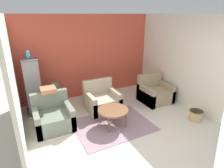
{
  "coord_description": "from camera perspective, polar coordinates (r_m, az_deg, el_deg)",
  "views": [
    {
      "loc": [
        -2.04,
        -2.32,
        2.57
      ],
      "look_at": [
        0.0,
        1.64,
        0.9
      ],
      "focal_mm": 30.0,
      "sensor_mm": 36.0,
      "label": 1
    }
  ],
  "objects": [
    {
      "name": "throw_pillow",
      "position": [
        4.75,
        -18.89,
        -1.65
      ],
      "size": [
        0.35,
        0.35,
        0.1
      ],
      "color": "#B2704C",
      "rests_on": "armchair_left"
    },
    {
      "name": "parrot",
      "position": [
        5.2,
        -24.24,
        8.04
      ],
      "size": [
        0.1,
        0.19,
        0.22
      ],
      "color": "teal",
      "rests_on": "birdcage"
    },
    {
      "name": "ground_plane",
      "position": [
        4.01,
        11.46,
        -19.76
      ],
      "size": [
        20.0,
        20.0,
        0.0
      ],
      "primitive_type": "plane",
      "color": "beige",
      "rests_on": "ground"
    },
    {
      "name": "wall_back_accent",
      "position": [
        6.12,
        -7.25,
        8.3
      ],
      "size": [
        4.43,
        0.06,
        2.58
      ],
      "color": "#C64C38",
      "rests_on": "ground_plane"
    },
    {
      "name": "armchair_right",
      "position": [
        5.97,
        12.88,
        -2.73
      ],
      "size": [
        0.87,
        0.81,
        0.82
      ],
      "color": "#9E896B",
      "rests_on": "ground_plane"
    },
    {
      "name": "wall_left",
      "position": [
        4.16,
        -27.87,
        0.16
      ],
      "size": [
        0.06,
        3.28,
        2.58
      ],
      "color": "beige",
      "rests_on": "ground_plane"
    },
    {
      "name": "armchair_middle",
      "position": [
        5.34,
        -3.1,
        -5.06
      ],
      "size": [
        0.87,
        0.81,
        0.82
      ],
      "color": "tan",
      "rests_on": "ground_plane"
    },
    {
      "name": "coffee_table",
      "position": [
        4.51,
        0.32,
        -8.19
      ],
      "size": [
        0.73,
        0.73,
        0.44
      ],
      "color": "brown",
      "rests_on": "ground_plane"
    },
    {
      "name": "armchair_left",
      "position": [
        4.73,
        -17.45,
        -9.66
      ],
      "size": [
        0.87,
        0.81,
        0.82
      ],
      "color": "slate",
      "rests_on": "ground_plane"
    },
    {
      "name": "birdcage",
      "position": [
        5.43,
        -22.91,
        -0.98
      ],
      "size": [
        0.5,
        0.5,
        1.5
      ],
      "color": "#555559",
      "rests_on": "ground_plane"
    },
    {
      "name": "area_rug",
      "position": [
        4.71,
        0.31,
        -12.41
      ],
      "size": [
        1.83,
        1.4,
        0.01
      ],
      "color": "gray",
      "rests_on": "ground_plane"
    },
    {
      "name": "wall_right",
      "position": [
        5.92,
        19.3,
        6.92
      ],
      "size": [
        0.06,
        3.28,
        2.58
      ],
      "color": "beige",
      "rests_on": "ground_plane"
    },
    {
      "name": "wicker_basket",
      "position": [
        5.3,
        24.13,
        -8.65
      ],
      "size": [
        0.34,
        0.34,
        0.27
      ],
      "color": "tan",
      "rests_on": "ground_plane"
    },
    {
      "name": "potted_plant",
      "position": [
        5.7,
        -17.05,
        -1.89
      ],
      "size": [
        0.37,
        0.33,
        0.74
      ],
      "color": "#66605B",
      "rests_on": "ground_plane"
    }
  ]
}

